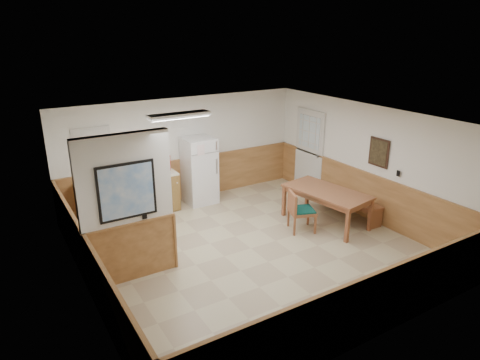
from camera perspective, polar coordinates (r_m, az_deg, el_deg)
ground at (r=8.33m, az=1.46°, el=-9.09°), size 6.00×6.00×0.00m
ceiling at (r=7.46m, az=1.63°, el=8.00°), size 6.00×6.00×0.02m
back_wall at (r=10.33m, az=-7.52°, el=4.02°), size 6.00×0.02×2.50m
right_wall at (r=9.68m, az=16.65°, el=2.28°), size 0.02×6.00×2.50m
left_wall at (r=6.79m, az=-20.38°, el=-5.62°), size 0.02×6.00×2.50m
wainscot_back at (r=10.54m, az=-7.30°, el=0.06°), size 6.00×0.04×1.00m
wainscot_right at (r=9.91m, az=16.16°, el=-1.88°), size 0.04×6.00×1.00m
wainscot_left at (r=7.13m, az=-19.50°, el=-11.05°), size 0.04×6.00×1.00m
partition_wall at (r=7.12m, az=-14.80°, el=-3.98°), size 1.50×0.20×2.50m
kitchen_counter at (r=9.89m, az=-12.95°, el=-1.87°), size 2.20×0.61×1.00m
exterior_door at (r=11.01m, az=9.19°, el=3.85°), size 0.07×1.02×2.15m
kitchen_window at (r=9.62m, az=-19.05°, el=3.77°), size 0.80×0.04×1.00m
wall_painting at (r=9.39m, az=18.03°, el=3.51°), size 0.04×0.50×0.60m
fluorescent_fixture at (r=8.23m, az=-8.12°, el=8.53°), size 1.20×0.30×0.09m
refrigerator at (r=10.23m, az=-5.45°, el=1.28°), size 0.71×0.72×1.59m
dining_table at (r=9.28m, az=11.46°, el=-1.90°), size 1.20×1.95×0.75m
dining_bench at (r=9.90m, az=14.69°, el=-2.74°), size 0.43×1.59×0.45m
dining_chair at (r=8.89m, az=7.71°, el=-3.79°), size 0.82×0.69×0.85m
fire_extinguisher at (r=9.94m, az=-9.56°, el=2.33°), size 0.11×0.11×0.44m
soap_bottle at (r=9.50m, az=-19.44°, el=0.06°), size 0.08×0.08×0.21m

